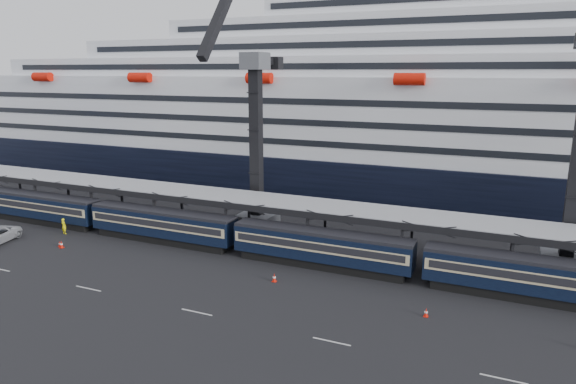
# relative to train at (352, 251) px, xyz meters

# --- Properties ---
(ground) EXTENTS (260.00, 260.00, 0.00)m
(ground) POSITION_rel_train_xyz_m (4.65, -10.00, -2.20)
(ground) COLOR black
(ground) RESTS_ON ground
(lane_markings) EXTENTS (111.00, 4.27, 0.02)m
(lane_markings) POSITION_rel_train_xyz_m (12.80, -15.23, -2.19)
(lane_markings) COLOR beige
(lane_markings) RESTS_ON ground
(train) EXTENTS (133.05, 3.00, 4.05)m
(train) POSITION_rel_train_xyz_m (0.00, 0.00, 0.00)
(train) COLOR black
(train) RESTS_ON ground
(canopy) EXTENTS (130.00, 6.25, 5.53)m
(canopy) POSITION_rel_train_xyz_m (4.65, 4.00, 3.05)
(canopy) COLOR gray
(canopy) RESTS_ON ground
(cruise_ship) EXTENTS (214.09, 28.84, 34.00)m
(cruise_ship) POSITION_rel_train_xyz_m (3.57, 35.99, 10.14)
(cruise_ship) COLOR black
(cruise_ship) RESTS_ON ground
(crane_dark_near) EXTENTS (4.50, 17.75, 35.08)m
(crane_dark_near) POSITION_rel_train_xyz_m (-15.35, 8.59, 9.73)
(crane_dark_near) COLOR #4F5157
(crane_dark_near) RESTS_ON ground
(worker) EXTENTS (0.76, 0.53, 1.99)m
(worker) POSITION_rel_train_xyz_m (-36.55, -2.50, -1.21)
(worker) COLOR #F8EC0D
(worker) RESTS_ON ground
(traffic_cone_a) EXTENTS (0.43, 0.43, 0.85)m
(traffic_cone_a) POSITION_rel_train_xyz_m (-32.66, -6.57, -1.78)
(traffic_cone_a) COLOR red
(traffic_cone_a) RESTS_ON ground
(traffic_cone_b) EXTENTS (0.34, 0.34, 0.67)m
(traffic_cone_b) POSITION_rel_train_xyz_m (-33.22, -6.34, -1.87)
(traffic_cone_b) COLOR red
(traffic_cone_b) RESTS_ON ground
(traffic_cone_c) EXTENTS (0.42, 0.42, 0.85)m
(traffic_cone_c) POSITION_rel_train_xyz_m (-6.11, -5.51, -1.78)
(traffic_cone_c) COLOR red
(traffic_cone_c) RESTS_ON ground
(traffic_cone_d) EXTENTS (0.38, 0.38, 0.76)m
(traffic_cone_d) POSITION_rel_train_xyz_m (8.49, -7.01, -1.83)
(traffic_cone_d) COLOR red
(traffic_cone_d) RESTS_ON ground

